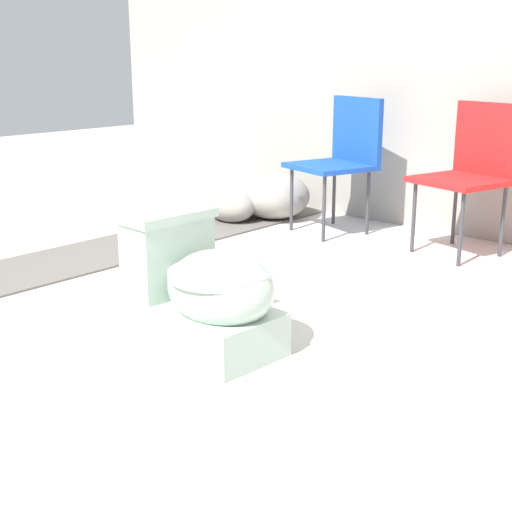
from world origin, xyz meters
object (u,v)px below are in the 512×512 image
at_px(toilet, 204,292).
at_px(folding_chair_middle, 474,162).
at_px(boulder_near, 274,196).
at_px(folding_chair_left, 343,150).
at_px(boulder_far, 231,205).

bearing_deg(toilet, folding_chair_middle, 89.43).
bearing_deg(toilet, boulder_near, 127.01).
bearing_deg(boulder_near, folding_chair_middle, 3.78).
xyz_separation_m(toilet, folding_chair_left, (-0.71, 1.90, 0.29)).
distance_m(toilet, boulder_near, 2.25).
height_order(folding_chair_left, boulder_far, folding_chair_left).
height_order(folding_chair_left, folding_chair_middle, same).
distance_m(folding_chair_left, boulder_far, 0.85).
xyz_separation_m(folding_chair_left, boulder_far, (-0.68, -0.30, -0.40)).
bearing_deg(boulder_near, toilet, -56.14).
height_order(toilet, boulder_far, toilet).
xyz_separation_m(toilet, boulder_near, (-1.25, 1.87, -0.06)).
relative_size(folding_chair_middle, boulder_far, 2.28).
bearing_deg(boulder_far, boulder_near, 63.84).
height_order(toilet, boulder_near, toilet).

